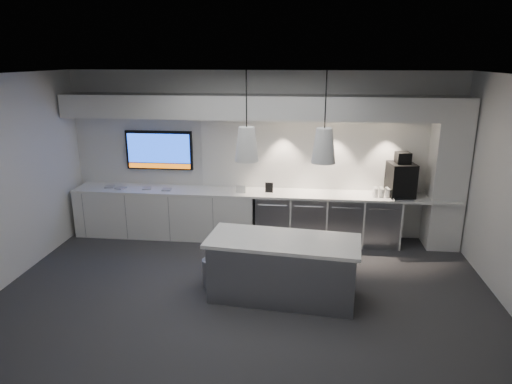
# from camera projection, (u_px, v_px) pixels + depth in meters

# --- Properties ---
(floor) EXTENTS (7.00, 7.00, 0.00)m
(floor) POSITION_uv_depth(u_px,v_px,m) (244.00, 298.00, 6.34)
(floor) COLOR #323235
(floor) RESTS_ON ground
(ceiling) EXTENTS (7.00, 7.00, 0.00)m
(ceiling) POSITION_uv_depth(u_px,v_px,m) (242.00, 76.00, 5.49)
(ceiling) COLOR black
(ceiling) RESTS_ON wall_back
(wall_back) EXTENTS (7.00, 0.00, 7.00)m
(wall_back) POSITION_uv_depth(u_px,v_px,m) (262.00, 155.00, 8.30)
(wall_back) COLOR white
(wall_back) RESTS_ON floor
(wall_front) EXTENTS (7.00, 0.00, 7.00)m
(wall_front) POSITION_uv_depth(u_px,v_px,m) (200.00, 288.00, 3.53)
(wall_front) COLOR white
(wall_front) RESTS_ON floor
(back_counter) EXTENTS (6.80, 0.65, 0.04)m
(back_counter) POSITION_uv_depth(u_px,v_px,m) (260.00, 193.00, 8.16)
(back_counter) COLOR white
(back_counter) RESTS_ON left_base_cabinets
(left_base_cabinets) EXTENTS (3.30, 0.63, 0.86)m
(left_base_cabinets) POSITION_uv_depth(u_px,v_px,m) (166.00, 213.00, 8.47)
(left_base_cabinets) COLOR white
(left_base_cabinets) RESTS_ON floor
(fridge_unit_a) EXTENTS (0.60, 0.61, 0.85)m
(fridge_unit_a) POSITION_uv_depth(u_px,v_px,m) (273.00, 217.00, 8.27)
(fridge_unit_a) COLOR gray
(fridge_unit_a) RESTS_ON floor
(fridge_unit_b) EXTENTS (0.60, 0.61, 0.85)m
(fridge_unit_b) POSITION_uv_depth(u_px,v_px,m) (308.00, 218.00, 8.20)
(fridge_unit_b) COLOR gray
(fridge_unit_b) RESTS_ON floor
(fridge_unit_c) EXTENTS (0.60, 0.61, 0.85)m
(fridge_unit_c) POSITION_uv_depth(u_px,v_px,m) (344.00, 220.00, 8.14)
(fridge_unit_c) COLOR gray
(fridge_unit_c) RESTS_ON floor
(fridge_unit_d) EXTENTS (0.60, 0.61, 0.85)m
(fridge_unit_d) POSITION_uv_depth(u_px,v_px,m) (380.00, 221.00, 8.07)
(fridge_unit_d) COLOR gray
(fridge_unit_d) RESTS_ON floor
(backsplash) EXTENTS (4.60, 0.03, 1.30)m
(backsplash) POSITION_uv_depth(u_px,v_px,m) (328.00, 154.00, 8.14)
(backsplash) COLOR white
(backsplash) RESTS_ON wall_back
(soffit) EXTENTS (6.90, 0.60, 0.40)m
(soffit) POSITION_uv_depth(u_px,v_px,m) (260.00, 107.00, 7.75)
(soffit) COLOR white
(soffit) RESTS_ON wall_back
(column) EXTENTS (0.55, 0.55, 2.60)m
(column) POSITION_uv_depth(u_px,v_px,m) (447.00, 174.00, 7.74)
(column) COLOR white
(column) RESTS_ON floor
(wall_tv) EXTENTS (1.25, 0.07, 0.72)m
(wall_tv) POSITION_uv_depth(u_px,v_px,m) (159.00, 150.00, 8.43)
(wall_tv) COLOR black
(wall_tv) RESTS_ON wall_back
(island) EXTENTS (2.13, 1.08, 0.87)m
(island) POSITION_uv_depth(u_px,v_px,m) (283.00, 268.00, 6.24)
(island) COLOR gray
(island) RESTS_ON floor
(bin) EXTENTS (0.36, 0.36, 0.41)m
(bin) POSITION_uv_depth(u_px,v_px,m) (212.00, 273.00, 6.62)
(bin) COLOR gray
(bin) RESTS_ON floor
(coffee_machine) EXTENTS (0.48, 0.64, 0.77)m
(coffee_machine) POSITION_uv_depth(u_px,v_px,m) (401.00, 178.00, 7.84)
(coffee_machine) COLOR black
(coffee_machine) RESTS_ON back_counter
(sign_black) EXTENTS (0.14, 0.03, 0.18)m
(sign_black) POSITION_uv_depth(u_px,v_px,m) (269.00, 188.00, 8.09)
(sign_black) COLOR black
(sign_black) RESTS_ON back_counter
(sign_white) EXTENTS (0.18, 0.05, 0.14)m
(sign_white) POSITION_uv_depth(u_px,v_px,m) (241.00, 189.00, 8.07)
(sign_white) COLOR white
(sign_white) RESTS_ON back_counter
(cup_cluster) EXTENTS (0.28, 0.18, 0.15)m
(cup_cluster) POSITION_uv_depth(u_px,v_px,m) (382.00, 192.00, 7.86)
(cup_cluster) COLOR white
(cup_cluster) RESTS_ON back_counter
(tray_a) EXTENTS (0.19, 0.19, 0.02)m
(tray_a) POSITION_uv_depth(u_px,v_px,m) (110.00, 187.00, 8.42)
(tray_a) COLOR #A0A0A0
(tray_a) RESTS_ON back_counter
(tray_b) EXTENTS (0.20, 0.20, 0.02)m
(tray_b) POSITION_uv_depth(u_px,v_px,m) (120.00, 188.00, 8.34)
(tray_b) COLOR #A0A0A0
(tray_b) RESTS_ON back_counter
(tray_c) EXTENTS (0.20, 0.20, 0.02)m
(tray_c) POSITION_uv_depth(u_px,v_px,m) (147.00, 188.00, 8.33)
(tray_c) COLOR #A0A0A0
(tray_c) RESTS_ON back_counter
(tray_d) EXTENTS (0.17, 0.17, 0.02)m
(tray_d) POSITION_uv_depth(u_px,v_px,m) (167.00, 190.00, 8.24)
(tray_d) COLOR #A0A0A0
(tray_d) RESTS_ON back_counter
(pendant_left) EXTENTS (0.31, 0.31, 1.14)m
(pendant_left) POSITION_uv_depth(u_px,v_px,m) (247.00, 144.00, 5.80)
(pendant_left) COLOR white
(pendant_left) RESTS_ON ceiling
(pendant_right) EXTENTS (0.31, 0.31, 1.14)m
(pendant_right) POSITION_uv_depth(u_px,v_px,m) (324.00, 145.00, 5.70)
(pendant_right) COLOR white
(pendant_right) RESTS_ON ceiling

